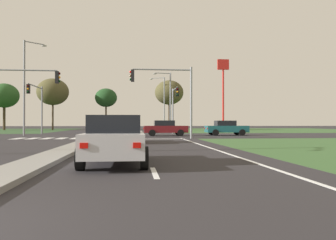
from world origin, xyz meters
TOP-DOWN VIEW (x-y plane):
  - ground_plane at (0.00, 30.00)m, footprint 200.00×200.00m
  - grass_verge_far_right at (25.50, 54.50)m, footprint 35.00×35.00m
  - median_island_near at (0.00, 11.00)m, footprint 1.20×22.00m
  - median_island_far at (0.00, 55.00)m, footprint 1.20×36.00m
  - lane_dash_near at (3.50, 4.78)m, footprint 0.14×2.00m
  - lane_dash_second at (3.50, 10.78)m, footprint 0.14×2.00m
  - lane_dash_third at (3.50, 16.78)m, footprint 0.14×2.00m
  - lane_dash_fourth at (3.50, 22.78)m, footprint 0.14×2.00m
  - edge_line_right at (6.85, 12.00)m, footprint 0.14×24.00m
  - stop_bar_near at (3.80, 23.00)m, footprint 6.40×0.50m
  - crosswalk_bar_near at (-6.40, 24.80)m, footprint 0.70×2.80m
  - crosswalk_bar_second at (-5.25, 24.80)m, footprint 0.70×2.80m
  - crosswalk_bar_third at (-4.10, 24.80)m, footprint 0.70×2.80m
  - crosswalk_bar_fourth at (-2.95, 24.80)m, footprint 0.70×2.80m
  - crosswalk_bar_fifth at (-1.80, 24.80)m, footprint 0.70×2.80m
  - crosswalk_bar_sixth at (-0.65, 24.80)m, footprint 0.70×2.80m
  - crosswalk_bar_seventh at (0.50, 24.80)m, footprint 0.70×2.80m
  - car_blue_near at (-2.19, 42.90)m, footprint 2.02×4.25m
  - car_silver_second at (2.39, 6.76)m, footprint 1.94×4.30m
  - car_red_third at (2.27, 18.25)m, footprint 2.03×4.22m
  - car_white_fourth at (-2.35, 62.95)m, footprint 1.98×4.15m
  - car_teal_fifth at (12.30, 29.94)m, footprint 4.26×1.97m
  - car_maroon_sixth at (6.04, 29.44)m, footprint 4.30×1.97m
  - traffic_signal_near_left at (-5.81, 23.40)m, footprint 4.94×0.32m
  - traffic_signal_far_right at (7.60, 34.93)m, footprint 0.32×4.56m
  - traffic_signal_near_right at (5.78, 23.40)m, footprint 5.09×0.32m
  - traffic_signal_far_left at (-7.60, 34.58)m, footprint 0.32×5.44m
  - street_lamp_second at (-7.85, 31.65)m, footprint 1.95×1.67m
  - street_lamp_third at (7.76, 43.00)m, footprint 2.58×0.61m
  - street_lamp_fourth at (7.78, 52.74)m, footprint 2.53×1.19m
  - fastfood_pole_sign at (16.82, 48.09)m, footprint 1.80×0.40m
  - treeline_second at (-20.05, 59.39)m, footprint 5.09×5.09m
  - treeline_third at (-11.37, 58.24)m, footprint 5.55×5.55m
  - treeline_fourth at (-2.18, 60.02)m, footprint 4.04×4.04m
  - treeline_fifth at (9.15, 55.87)m, footprint 5.04×5.04m

SIDE VIEW (x-z plane):
  - ground_plane at x=0.00m, z-range 0.00..0.00m
  - grass_verge_far_right at x=25.50m, z-range 0.00..0.01m
  - lane_dash_near at x=3.50m, z-range 0.00..0.01m
  - lane_dash_second at x=3.50m, z-range 0.00..0.01m
  - lane_dash_third at x=3.50m, z-range 0.00..0.01m
  - lane_dash_fourth at x=3.50m, z-range 0.00..0.01m
  - edge_line_right at x=6.85m, z-range 0.00..0.01m
  - stop_bar_near at x=3.80m, z-range 0.00..0.01m
  - crosswalk_bar_near at x=-6.40m, z-range 0.00..0.01m
  - crosswalk_bar_second at x=-5.25m, z-range 0.00..0.01m
  - crosswalk_bar_third at x=-4.10m, z-range 0.00..0.01m
  - crosswalk_bar_fourth at x=-2.95m, z-range 0.00..0.01m
  - crosswalk_bar_fifth at x=-1.80m, z-range 0.00..0.01m
  - crosswalk_bar_sixth at x=-0.65m, z-range 0.00..0.01m
  - crosswalk_bar_seventh at x=0.50m, z-range 0.00..0.01m
  - median_island_near at x=0.00m, z-range 0.00..0.14m
  - median_island_far at x=0.00m, z-range 0.00..0.14m
  - car_teal_fifth at x=12.30m, z-range 0.02..1.52m
  - car_silver_second at x=2.39m, z-range 0.02..1.53m
  - car_maroon_sixth at x=6.04m, z-range 0.02..1.53m
  - car_white_fourth at x=-2.35m, z-range 0.02..1.54m
  - car_red_third at x=2.27m, z-range 0.02..1.59m
  - car_blue_near at x=-2.19m, z-range 0.01..1.62m
  - traffic_signal_far_right at x=7.60m, z-range 1.02..6.40m
  - traffic_signal_far_left at x=-7.60m, z-range 1.09..6.55m
  - traffic_signal_near_left at x=-5.81m, z-range 1.08..6.69m
  - traffic_signal_near_right at x=5.78m, z-range 1.12..6.94m
  - street_lamp_third at x=7.76m, z-range 0.55..8.78m
  - street_lamp_fourth at x=7.78m, z-range 0.57..9.47m
  - street_lamp_second at x=-7.85m, z-range 0.56..10.15m
  - treeline_fourth at x=-2.18m, z-range 2.08..9.73m
  - treeline_second at x=-20.05m, z-range 1.95..10.25m
  - treeline_fifth at x=9.15m, z-range 2.22..10.99m
  - treeline_third at x=-11.37m, z-range 2.20..11.33m
  - fastfood_pole_sign at x=16.82m, z-range 2.59..13.77m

